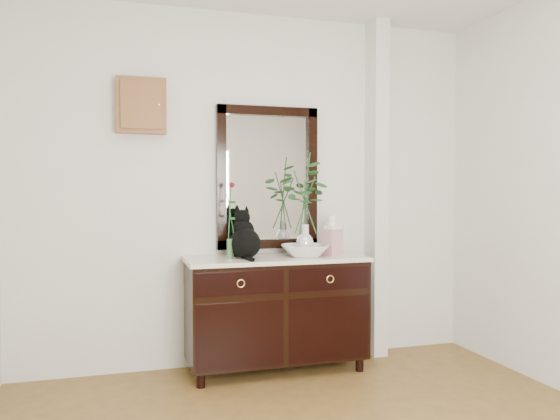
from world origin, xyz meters
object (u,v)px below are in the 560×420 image
object	(u,v)px
sideboard	(276,307)
cat	(245,233)
ginger_jar	(332,234)
lotus_bowl	(305,251)

from	to	relation	value
sideboard	cat	distance (m)	0.60
cat	ginger_jar	size ratio (longest dim) A/B	1.13
sideboard	ginger_jar	xyz separation A→B (m)	(0.43, -0.04, 0.53)
sideboard	lotus_bowl	size ratio (longest dim) A/B	3.77
sideboard	cat	size ratio (longest dim) A/B	3.70
lotus_bowl	sideboard	bearing A→B (deg)	171.72
cat	lotus_bowl	world-z (taller)	cat
ginger_jar	sideboard	bearing A→B (deg)	174.73
ginger_jar	lotus_bowl	bearing A→B (deg)	177.78
cat	ginger_jar	xyz separation A→B (m)	(0.66, -0.04, -0.02)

